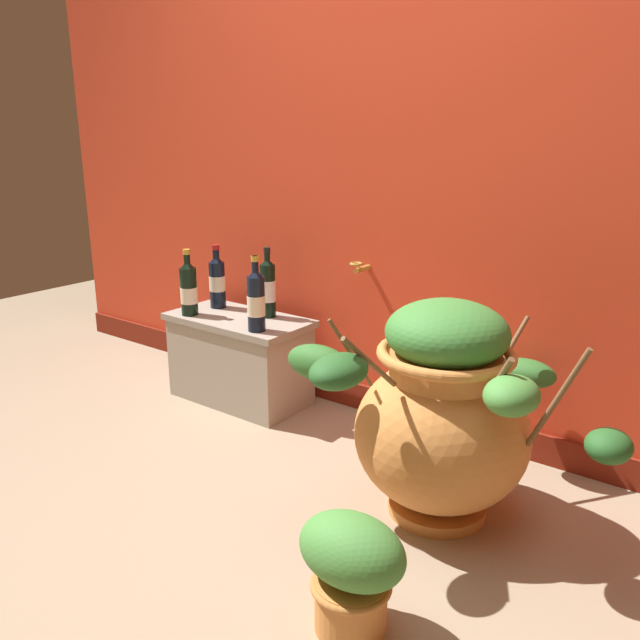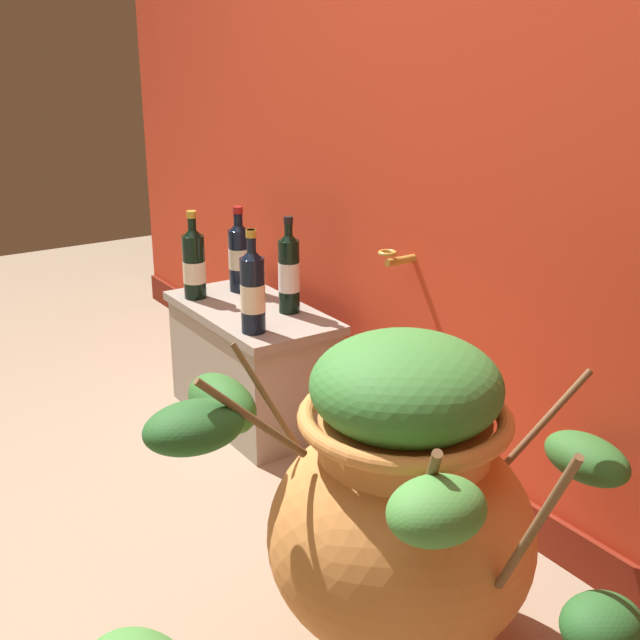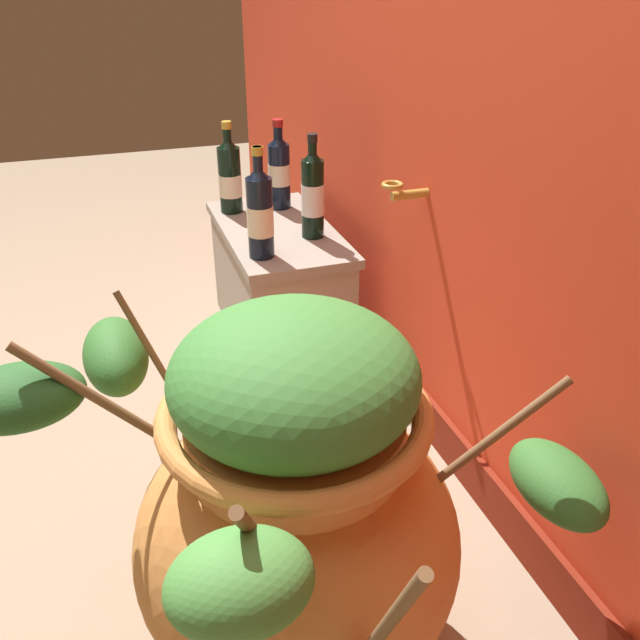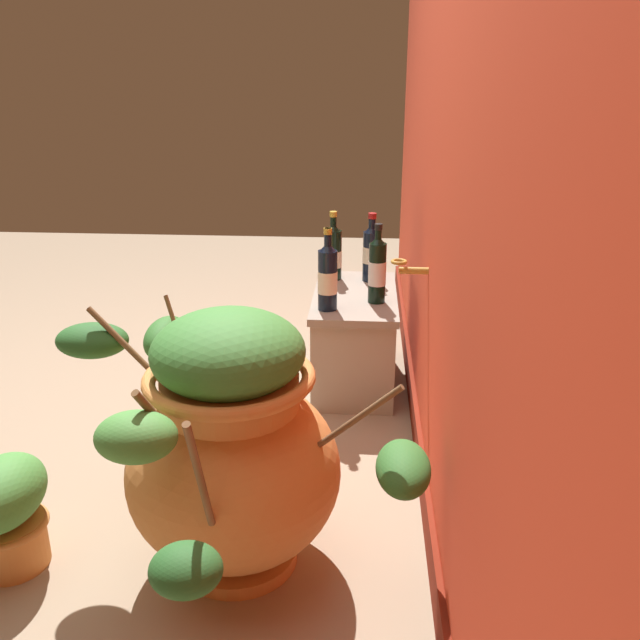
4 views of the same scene
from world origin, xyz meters
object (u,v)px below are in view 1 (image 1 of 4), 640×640
Objects in this scene: wine_bottle_left at (217,280)px; wine_bottle_back at (189,288)px; potted_shrub at (351,568)px; wine_bottle_right at (256,299)px; wine_bottle_middle at (268,287)px; terracotta_urn at (443,413)px.

wine_bottle_back reaches higher than wine_bottle_left.
wine_bottle_left is 0.95× the size of potted_shrub.
potted_shrub is (1.48, -0.82, -0.36)m from wine_bottle_back.
wine_bottle_right is 1.01× the size of potted_shrub.
terracotta_urn is at bearing -19.68° from wine_bottle_middle.
wine_bottle_left is 0.45m from wine_bottle_right.
terracotta_urn is 3.27× the size of wine_bottle_back.
wine_bottle_left is at bearing 145.96° from potted_shrub.
wine_bottle_left is at bearing -175.60° from wine_bottle_middle.
terracotta_urn is 0.65m from potted_shrub.
wine_bottle_middle is at bearing 4.40° from wine_bottle_left.
terracotta_urn is 1.18m from wine_bottle_middle.
wine_bottle_middle is at bearing 118.05° from wine_bottle_right.
wine_bottle_back is at bearing 151.08° from potted_shrub.
wine_bottle_back reaches higher than potted_shrub.
wine_bottle_left is 0.99× the size of wine_bottle_back.
terracotta_urn is 3.30× the size of wine_bottle_left.
wine_bottle_middle is 0.22m from wine_bottle_right.
potted_shrub is at bearing -41.17° from wine_bottle_middle.
wine_bottle_right is (0.41, -0.17, 0.00)m from wine_bottle_left.
wine_bottle_back is at bearing -94.12° from wine_bottle_left.
wine_bottle_middle is 1.00× the size of potted_shrub.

